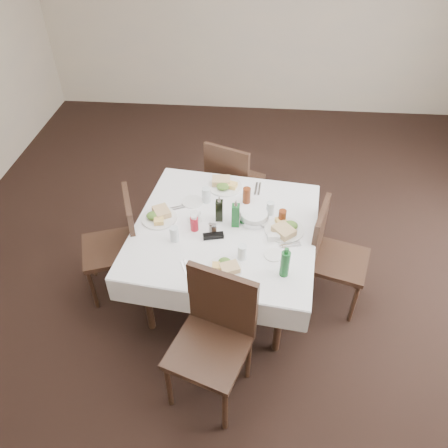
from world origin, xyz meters
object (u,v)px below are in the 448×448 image
(water_w, at_px, (174,234))
(oil_cruet_green, at_px, (236,214))
(chair_north, at_px, (232,179))
(water_e, at_px, (270,208))
(green_bottle, at_px, (285,263))
(coffee_mug, at_px, (195,217))
(ketchup_bottle, at_px, (194,223))
(dining_table, at_px, (225,233))
(bread_basket, at_px, (254,217))
(chair_east, at_px, (330,251))
(chair_west, at_px, (120,240))
(water_n, at_px, (206,195))
(chair_south, at_px, (215,331))
(oil_cruet_dark, at_px, (219,210))
(water_s, at_px, (242,252))

(water_w, distance_m, oil_cruet_green, 0.50)
(chair_north, relative_size, water_e, 8.47)
(green_bottle, bearing_deg, coffee_mug, 142.96)
(ketchup_bottle, height_order, green_bottle, green_bottle)
(water_e, xyz_separation_m, green_bottle, (0.10, -0.67, 0.05))
(coffee_mug, bearing_deg, chair_north, 75.02)
(dining_table, bearing_deg, oil_cruet_green, 17.90)
(bread_basket, distance_m, ketchup_bottle, 0.49)
(chair_east, bearing_deg, chair_north, 133.26)
(chair_west, distance_m, water_n, 0.81)
(chair_south, height_order, water_e, chair_south)
(chair_east, bearing_deg, water_n, 164.35)
(chair_north, relative_size, oil_cruet_dark, 4.07)
(oil_cruet_green, height_order, green_bottle, oil_cruet_green)
(coffee_mug, bearing_deg, water_w, -117.04)
(chair_north, bearing_deg, oil_cruet_green, -84.30)
(water_n, xyz_separation_m, ketchup_bottle, (-0.05, -0.37, -0.00))
(green_bottle, bearing_deg, chair_north, 108.11)
(water_n, distance_m, green_bottle, 1.01)
(chair_north, height_order, oil_cruet_green, oil_cruet_green)
(water_n, distance_m, water_s, 0.74)
(dining_table, xyz_separation_m, green_bottle, (0.45, -0.48, 0.18))
(water_n, bearing_deg, ketchup_bottle, -98.06)
(chair_south, height_order, chair_east, chair_south)
(chair_south, distance_m, green_bottle, 0.66)
(water_s, xyz_separation_m, ketchup_bottle, (-0.39, 0.29, 0.00))
(water_e, xyz_separation_m, coffee_mug, (-0.60, -0.14, -0.02))
(chair_west, relative_size, water_s, 7.86)
(chair_north, xyz_separation_m, chair_east, (0.87, -0.92, -0.01))
(chair_south, bearing_deg, water_n, 99.01)
(water_w, xyz_separation_m, oil_cruet_dark, (0.32, 0.27, 0.04))
(bread_basket, relative_size, ketchup_bottle, 1.71)
(chair_south, bearing_deg, water_e, 71.68)
(water_s, distance_m, water_e, 0.57)
(water_e, relative_size, water_w, 0.93)
(chair_north, xyz_separation_m, oil_cruet_green, (0.09, -0.92, 0.31))
(water_s, height_order, oil_cruet_green, oil_cruet_green)
(water_s, bearing_deg, chair_west, 161.76)
(water_e, bearing_deg, water_w, -152.51)
(chair_east, distance_m, water_w, 1.28)
(water_e, xyz_separation_m, ketchup_bottle, (-0.59, -0.24, 0.01))
(water_e, bearing_deg, bread_basket, -143.00)
(chair_east, bearing_deg, coffee_mug, 178.20)
(chair_south, height_order, oil_cruet_green, chair_south)
(chair_south, bearing_deg, coffee_mug, 105.20)
(chair_east, xyz_separation_m, coffee_mug, (-1.11, 0.03, 0.26))
(ketchup_bottle, distance_m, coffee_mug, 0.11)
(water_s, height_order, ketchup_bottle, ketchup_bottle)
(water_w, relative_size, bread_basket, 0.52)
(chair_south, bearing_deg, oil_cruet_green, 85.01)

